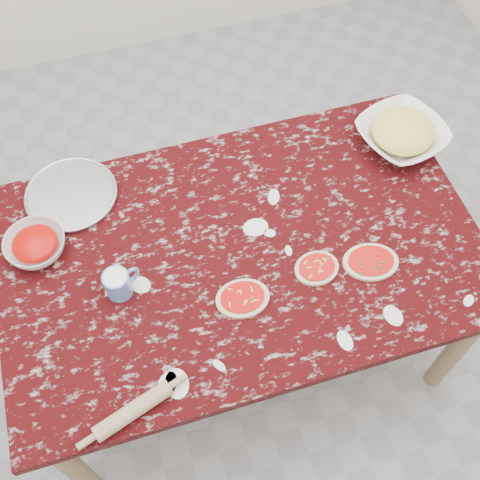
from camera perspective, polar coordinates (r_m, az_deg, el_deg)
name	(u,v)px	position (r m, az deg, el deg)	size (l,w,h in m)	color
ground	(240,336)	(2.67, 0.00, -9.12)	(4.00, 4.00, 0.00)	gray
worktable	(240,260)	(2.07, 0.00, -1.94)	(1.60, 1.00, 0.75)	black
pizza_tray	(71,195)	(2.19, -15.70, 4.13)	(0.32, 0.32, 0.01)	#B2B2B7
sauce_bowl	(36,246)	(2.08, -18.79, -0.50)	(0.20, 0.20, 0.06)	white
cheese_bowl	(401,135)	(2.32, 15.06, 9.59)	(0.31, 0.31, 0.08)	white
flour_mug	(119,283)	(1.92, -11.45, -4.04)	(0.12, 0.08, 0.10)	#5B79BE
pizza_left	(243,298)	(1.90, 0.25, -5.54)	(0.18, 0.14, 0.02)	beige
pizza_mid	(317,268)	(1.97, 7.28, -2.66)	(0.16, 0.14, 0.02)	beige
pizza_right	(371,262)	(2.01, 12.29, -2.03)	(0.21, 0.17, 0.02)	beige
rolling_pin	(133,411)	(1.78, -10.10, -15.64)	(0.05, 0.05, 0.24)	tan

